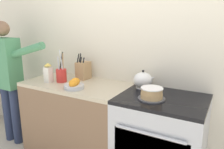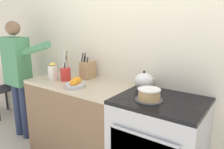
{
  "view_description": "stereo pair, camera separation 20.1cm",
  "coord_description": "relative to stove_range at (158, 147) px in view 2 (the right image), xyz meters",
  "views": [
    {
      "loc": [
        0.75,
        -1.43,
        1.52
      ],
      "look_at": [
        -0.2,
        0.27,
        1.04
      ],
      "focal_mm": 35.0,
      "sensor_mm": 36.0,
      "label": 1
    },
    {
      "loc": [
        0.92,
        -1.33,
        1.52
      ],
      "look_at": [
        -0.2,
        0.27,
        1.04
      ],
      "focal_mm": 35.0,
      "sensor_mm": 36.0,
      "label": 2
    }
  ],
  "objects": [
    {
      "name": "stove_range",
      "position": [
        0.0,
        0.0,
        0.0
      ],
      "size": [
        0.73,
        0.63,
        0.89
      ],
      "color": "#B7BABF",
      "rests_on": "ground_plane"
    },
    {
      "name": "person_baker",
      "position": [
        -1.88,
        -0.11,
        0.46
      ],
      "size": [
        0.9,
        0.2,
        1.52
      ],
      "rotation": [
        0.0,
        0.0,
        -0.01
      ],
      "color": "#283351",
      "rests_on": "ground_plane"
    },
    {
      "name": "wall_back",
      "position": [
        -0.28,
        0.32,
        0.85
      ],
      "size": [
        8.0,
        0.04,
        2.6
      ],
      "color": "silver",
      "rests_on": "ground_plane"
    },
    {
      "name": "fruit_bowl",
      "position": [
        -0.81,
        -0.16,
        0.49
      ],
      "size": [
        0.19,
        0.19,
        0.1
      ],
      "color": "#B7BABF",
      "rests_on": "counter_cabinet"
    },
    {
      "name": "tea_kettle",
      "position": [
        -0.25,
        0.18,
        0.52
      ],
      "size": [
        0.22,
        0.18,
        0.18
      ],
      "color": "white",
      "rests_on": "stove_range"
    },
    {
      "name": "counter_cabinet",
      "position": [
        -0.92,
        0.0,
        -0.0
      ],
      "size": [
        1.11,
        0.6,
        0.89
      ],
      "color": "brown",
      "rests_on": "ground_plane"
    },
    {
      "name": "layer_cake",
      "position": [
        -0.07,
        -0.08,
        0.49
      ],
      "size": [
        0.23,
        0.23,
        0.1
      ],
      "color": "#4C4C51",
      "rests_on": "stove_range"
    },
    {
      "name": "milk_carton",
      "position": [
        -1.19,
        -0.12,
        0.54
      ],
      "size": [
        0.07,
        0.07,
        0.21
      ],
      "color": "white",
      "rests_on": "counter_cabinet"
    },
    {
      "name": "knife_block",
      "position": [
        -0.95,
        0.17,
        0.54
      ],
      "size": [
        0.11,
        0.15,
        0.29
      ],
      "color": "tan",
      "rests_on": "counter_cabinet"
    },
    {
      "name": "dining_chair",
      "position": [
        -2.77,
        0.19,
        0.05
      ],
      "size": [
        0.4,
        0.4,
        0.85
      ],
      "rotation": [
        0.0,
        0.0,
        -0.27
      ],
      "color": "#232328",
      "rests_on": "ground_plane"
    },
    {
      "name": "utensil_crock",
      "position": [
        -1.08,
        -0.04,
        0.52
      ],
      "size": [
        0.11,
        0.11,
        0.35
      ],
      "color": "red",
      "rests_on": "counter_cabinet"
    }
  ]
}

